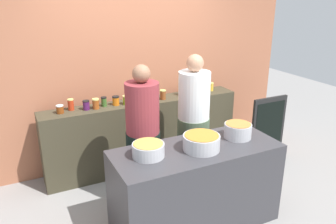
{
  "coord_description": "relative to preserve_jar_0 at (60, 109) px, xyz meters",
  "views": [
    {
      "loc": [
        -1.59,
        -2.91,
        2.36
      ],
      "look_at": [
        0.0,
        0.35,
        1.05
      ],
      "focal_mm": 36.38,
      "sensor_mm": 36.0,
      "label": 1
    }
  ],
  "objects": [
    {
      "name": "preserve_jar_10",
      "position": [
        1.65,
        0.02,
        0.02
      ],
      "size": [
        0.07,
        0.07,
        0.14
      ],
      "color": "gold",
      "rests_on": "display_shelf"
    },
    {
      "name": "preserve_jar_12",
      "position": [
        1.99,
        0.01,
        0.01
      ],
      "size": [
        0.08,
        0.08,
        0.13
      ],
      "color": "#21552D",
      "rests_on": "display_shelf"
    },
    {
      "name": "preserve_jar_2",
      "position": [
        0.31,
        -0.01,
        0.01
      ],
      "size": [
        0.08,
        0.08,
        0.12
      ],
      "color": "#4D1A4F",
      "rests_on": "display_shelf"
    },
    {
      "name": "preserve_jar_6",
      "position": [
        0.82,
        -0.03,
        0.01
      ],
      "size": [
        0.09,
        0.09,
        0.12
      ],
      "color": "olive",
      "rests_on": "display_shelf"
    },
    {
      "name": "ground",
      "position": [
        1.07,
        -1.1,
        -1.01
      ],
      "size": [
        12.0,
        12.0,
        0.0
      ],
      "primitive_type": "plane",
      "color": "gray"
    },
    {
      "name": "cooking_pot_center",
      "position": [
        1.1,
        -1.44,
        -0.05
      ],
      "size": [
        0.36,
        0.36,
        0.15
      ],
      "color": "#B7B7BC",
      "rests_on": "prep_table"
    },
    {
      "name": "cooking_pot_right",
      "position": [
        1.59,
        -1.36,
        -0.05
      ],
      "size": [
        0.29,
        0.29,
        0.16
      ],
      "color": "#B7B7BC",
      "rests_on": "prep_table"
    },
    {
      "name": "preserve_jar_11",
      "position": [
        1.76,
        0.01,
        0.01
      ],
      "size": [
        0.08,
        0.08,
        0.13
      ],
      "color": "gold",
      "rests_on": "display_shelf"
    },
    {
      "name": "preserve_jar_4",
      "position": [
        0.55,
        0.02,
        0.01
      ],
      "size": [
        0.07,
        0.07,
        0.12
      ],
      "color": "#385D26",
      "rests_on": "display_shelf"
    },
    {
      "name": "prep_table",
      "position": [
        1.07,
        -1.4,
        -0.57
      ],
      "size": [
        1.7,
        0.7,
        0.88
      ],
      "primitive_type": "cube",
      "color": "#363539",
      "rests_on": "ground"
    },
    {
      "name": "preserve_jar_3",
      "position": [
        0.43,
        -0.03,
        0.02
      ],
      "size": [
        0.09,
        0.09,
        0.13
      ],
      "color": "#9A481A",
      "rests_on": "display_shelf"
    },
    {
      "name": "preserve_jar_1",
      "position": [
        0.14,
        0.06,
        0.02
      ],
      "size": [
        0.08,
        0.08,
        0.14
      ],
      "color": "#B53116",
      "rests_on": "display_shelf"
    },
    {
      "name": "display_shelf",
      "position": [
        1.07,
        0.0,
        -0.53
      ],
      "size": [
        2.7,
        0.36,
        0.96
      ],
      "primitive_type": "cube",
      "color": "#3D3827",
      "rests_on": "ground"
    },
    {
      "name": "preserve_jar_13",
      "position": [
        2.15,
        0.02,
        0.01
      ],
      "size": [
        0.07,
        0.07,
        0.12
      ],
      "color": "gold",
      "rests_on": "display_shelf"
    },
    {
      "name": "preserve_jar_8",
      "position": [
        1.18,
        -0.07,
        0.01
      ],
      "size": [
        0.08,
        0.08,
        0.11
      ],
      "color": "#B2250D",
      "rests_on": "display_shelf"
    },
    {
      "name": "cook_with_tongs",
      "position": [
        0.72,
        -0.84,
        -0.27
      ],
      "size": [
        0.38,
        0.38,
        1.65
      ],
      "color": "black",
      "rests_on": "ground"
    },
    {
      "name": "preserve_jar_0",
      "position": [
        0.0,
        0.0,
        0.0
      ],
      "size": [
        0.09,
        0.09,
        0.1
      ],
      "color": "brown",
      "rests_on": "display_shelf"
    },
    {
      "name": "preserve_jar_5",
      "position": [
        0.69,
        0.0,
        0.01
      ],
      "size": [
        0.09,
        0.09,
        0.12
      ],
      "color": "#CE6515",
      "rests_on": "display_shelf"
    },
    {
      "name": "cook_in_cap",
      "position": [
        1.42,
        -0.73,
        -0.26
      ],
      "size": [
        0.39,
        0.39,
        1.68
      ],
      "color": "#4C6047",
      "rests_on": "ground"
    },
    {
      "name": "preserve_jar_9",
      "position": [
        1.34,
        -0.04,
        0.01
      ],
      "size": [
        0.08,
        0.08,
        0.13
      ],
      "color": "brown",
      "rests_on": "display_shelf"
    },
    {
      "name": "storefront_wall",
      "position": [
        1.07,
        0.35,
        0.49
      ],
      "size": [
        4.8,
        0.12,
        3.0
      ],
      "primitive_type": "cube",
      "color": "#A76345",
      "rests_on": "ground"
    },
    {
      "name": "cooking_pot_left",
      "position": [
        0.57,
        -1.35,
        -0.06
      ],
      "size": [
        0.3,
        0.3,
        0.13
      ],
      "color": "#B7B7BC",
      "rests_on": "prep_table"
    },
    {
      "name": "chalkboard_sign",
      "position": [
        2.76,
        -0.58,
        -0.54
      ],
      "size": [
        0.57,
        0.05,
        0.94
      ],
      "color": "black",
      "rests_on": "ground"
    },
    {
      "name": "preserve_jar_7",
      "position": [
        0.97,
        0.06,
        0.01
      ],
      "size": [
        0.07,
        0.07,
        0.13
      ],
      "color": "gold",
      "rests_on": "display_shelf"
    }
  ]
}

